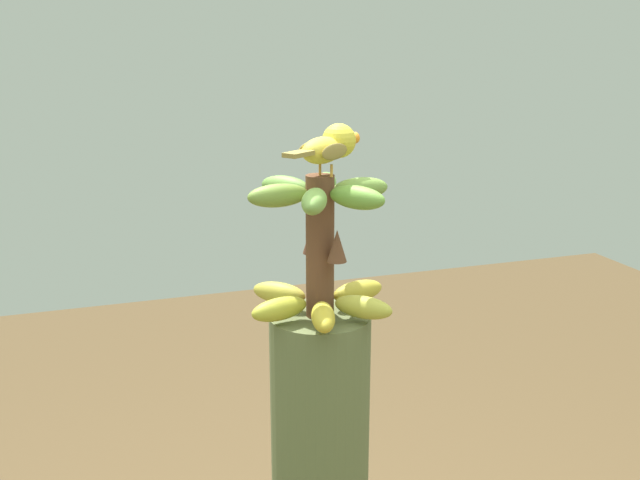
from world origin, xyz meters
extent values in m
cylinder|color=brown|center=(0.00, 0.00, 1.48)|extent=(0.05, 0.05, 0.27)
ellipsoid|color=gold|center=(-0.09, -0.02, 1.38)|extent=(0.12, 0.07, 0.04)
ellipsoid|color=#AEA231|center=(-0.02, -0.09, 1.38)|extent=(0.07, 0.12, 0.04)
ellipsoid|color=#ADA135|center=(0.06, -0.06, 1.38)|extent=(0.11, 0.11, 0.04)
ellipsoid|color=#A9A82E|center=(0.09, 0.02, 1.38)|extent=(0.12, 0.07, 0.04)
ellipsoid|color=gold|center=(0.02, 0.09, 1.38)|extent=(0.07, 0.12, 0.04)
ellipsoid|color=#ACA938|center=(-0.06, 0.06, 1.38)|extent=(0.11, 0.11, 0.04)
ellipsoid|color=olive|center=(-0.08, -0.01, 1.58)|extent=(0.12, 0.05, 0.04)
ellipsoid|color=#5C9B40|center=(-0.04, -0.07, 1.58)|extent=(0.09, 0.12, 0.04)
ellipsoid|color=olive|center=(0.05, -0.07, 1.58)|extent=(0.10, 0.12, 0.04)
ellipsoid|color=olive|center=(0.08, 0.01, 1.58)|extent=(0.12, 0.05, 0.04)
ellipsoid|color=#6F9B43|center=(0.04, 0.07, 1.58)|extent=(0.09, 0.12, 0.04)
ellipsoid|color=olive|center=(-0.05, 0.07, 1.58)|extent=(0.10, 0.12, 0.04)
cone|color=brown|center=(-0.02, 0.05, 1.49)|extent=(0.04, 0.04, 0.06)
cone|color=#4C2D1E|center=(0.00, -0.05, 1.48)|extent=(0.04, 0.04, 0.06)
cylinder|color=#C68933|center=(-0.01, 0.02, 1.63)|extent=(0.01, 0.00, 0.02)
cylinder|color=#C68933|center=(0.00, 0.00, 1.63)|extent=(0.01, 0.01, 0.02)
ellipsoid|color=gold|center=(0.00, 0.01, 1.66)|extent=(0.11, 0.10, 0.05)
ellipsoid|color=olive|center=(-0.02, 0.04, 1.66)|extent=(0.07, 0.05, 0.03)
ellipsoid|color=olive|center=(0.01, -0.01, 1.66)|extent=(0.07, 0.05, 0.03)
cube|color=olive|center=(0.06, 0.06, 1.67)|extent=(0.06, 0.06, 0.01)
sphere|color=gold|center=(-0.04, -0.01, 1.68)|extent=(0.06, 0.06, 0.06)
sphere|color=black|center=(-0.03, -0.04, 1.68)|extent=(0.01, 0.01, 0.01)
cone|color=orange|center=(-0.07, -0.04, 1.68)|extent=(0.04, 0.04, 0.02)
camera|label=1|loc=(0.42, 1.24, 1.85)|focal=40.70mm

